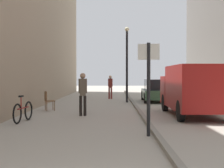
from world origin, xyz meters
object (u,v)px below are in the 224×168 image
Objects in this scene: parked_car at (157,91)px; street_sign_post at (149,81)px; delivery_van at (195,89)px; pedestrian_main_foreground at (83,91)px; bicycle_leaning at (23,112)px; cafe_chair_near_window at (48,99)px; pedestrian_mid_block at (110,85)px; lamp_post at (127,59)px.

street_sign_post is (-1.86, -12.21, 0.83)m from parked_car.
delivery_van is 5.21m from street_sign_post.
street_sign_post reaches higher than pedestrian_main_foreground.
parked_car is 11.27m from bicycle_leaning.
pedestrian_mid_block is at bearing 137.27° from cafe_chair_near_window.
pedestrian_main_foreground is 0.35× the size of delivery_van.
bicycle_leaning is 1.88× the size of cafe_chair_near_window.
pedestrian_main_foreground is 1.91× the size of cafe_chair_near_window.
bicycle_leaning is (-6.69, -1.84, -0.77)m from delivery_van.
pedestrian_mid_block is at bearing -76.16° from street_sign_post.
street_sign_post is (1.21, -14.54, 0.56)m from pedestrian_mid_block.
street_sign_post is 5.21m from bicycle_leaning.
parked_car is at bearing -128.01° from pedestrian_main_foreground.
lamp_post reaches higher than parked_car.
pedestrian_main_foreground is 4.69m from delivery_van.
pedestrian_mid_block is 3.65m from lamp_post.
bicycle_leaning is at bearing -164.90° from delivery_van.
street_sign_post is at bearing 110.04° from pedestrian_mid_block.
parked_car is at bearing 110.54° from cafe_chair_near_window.
lamp_post reaches higher than street_sign_post.
street_sign_post is at bearing -89.35° from lamp_post.
delivery_van reaches higher than cafe_chair_near_window.
delivery_van is at bearing -69.77° from lamp_post.
delivery_van reaches higher than pedestrian_main_foreground.
cafe_chair_near_window is (-4.14, 6.63, -1.00)m from street_sign_post.
pedestrian_main_foreground reaches higher than cafe_chair_near_window.
cafe_chair_near_window is (-2.93, -7.91, -0.44)m from pedestrian_mid_block.
bicycle_leaning is at bearing -23.76° from street_sign_post.
lamp_post reaches higher than pedestrian_main_foreground.
parked_car is at bearing 94.00° from delivery_van.
cafe_chair_near_window is at bearing -135.46° from parked_car.
street_sign_post is at bearing -118.08° from delivery_van.
street_sign_post is at bearing -97.05° from parked_car.
pedestrian_mid_block is 0.33× the size of delivery_van.
delivery_van is 1.98× the size of street_sign_post.
delivery_van is at bearing -84.16° from parked_car.
parked_car is 2.91m from lamp_post.
pedestrian_mid_block is 10.60m from delivery_van.
pedestrian_main_foreground is 0.69× the size of street_sign_post.
pedestrian_main_foreground is 2.83m from cafe_chair_near_window.
pedestrian_main_foreground is at bearing -54.58° from street_sign_post.
lamp_post is (-2.55, 6.93, 1.58)m from delivery_van.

